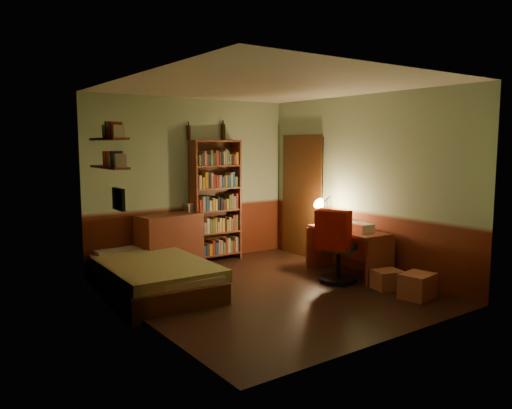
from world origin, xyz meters
TOP-DOWN VIEW (x-y plane):
  - floor at (0.00, 0.00)m, footprint 3.50×4.00m
  - ceiling at (0.00, 0.00)m, footprint 3.50×4.00m
  - wall_back at (0.00, 2.01)m, footprint 3.50×0.02m
  - wall_left at (-1.76, 0.00)m, footprint 0.02×4.00m
  - wall_right at (1.76, 0.00)m, footprint 0.02×4.00m
  - wall_front at (0.00, -2.01)m, footprint 3.50×0.02m
  - doorway at (1.72, 1.30)m, footprint 0.06×0.90m
  - door_trim at (1.69, 1.30)m, footprint 0.02×0.98m
  - bed at (-1.19, 0.97)m, footprint 1.34×2.28m
  - dresser at (-0.53, 1.76)m, footprint 0.99×0.57m
  - mini_stereo at (-0.06, 1.89)m, footprint 0.24×0.19m
  - bookshelf at (0.34, 1.85)m, footprint 0.84×0.29m
  - bottle_left at (-0.07, 1.96)m, footprint 0.08×0.08m
  - bottle_right at (0.56, 1.96)m, footprint 0.08×0.08m
  - desk at (1.43, -0.04)m, footprint 0.62×1.29m
  - paper_stack at (1.57, 0.29)m, footprint 0.30×0.35m
  - desk_lamp at (1.59, 0.58)m, footprint 0.21×0.21m
  - office_chair at (1.05, -0.22)m, footprint 0.55×0.52m
  - red_jacket at (0.84, -0.03)m, footprint 0.30×0.47m
  - wall_shelf_lower at (-1.64, 1.10)m, footprint 0.20×0.90m
  - wall_shelf_upper at (-1.64, 1.10)m, footprint 0.20×0.90m
  - framed_picture at (-1.72, 0.60)m, footprint 0.04×0.32m
  - cardboard_box_a at (1.32, -1.33)m, footprint 0.46×0.39m
  - cardboard_box_b at (1.32, -0.85)m, footprint 0.42×0.37m

SIDE VIEW (x-z plane):
  - floor at x=0.00m, z-range -0.02..0.00m
  - cardboard_box_b at x=1.32m, z-range 0.00..0.25m
  - cardboard_box_a at x=1.32m, z-range 0.00..0.31m
  - bed at x=-1.19m, z-range 0.00..0.65m
  - desk at x=1.43m, z-range 0.00..0.67m
  - dresser at x=-0.53m, z-range 0.00..0.84m
  - office_chair at x=1.05m, z-range 0.00..0.86m
  - paper_stack at x=1.57m, z-range 0.67..0.79m
  - mini_stereo at x=-0.06m, z-range 0.84..0.97m
  - desk_lamp at x=1.59m, z-range 0.67..1.26m
  - bookshelf at x=0.34m, z-range 0.00..1.95m
  - doorway at x=1.72m, z-range 0.00..2.00m
  - door_trim at x=1.69m, z-range -0.04..2.04m
  - red_jacket at x=0.84m, z-range 0.86..1.38m
  - framed_picture at x=-1.72m, z-range 1.12..1.38m
  - wall_back at x=0.00m, z-range 0.00..2.60m
  - wall_left at x=-1.76m, z-range 0.00..2.60m
  - wall_right at x=1.76m, z-range 0.00..2.60m
  - wall_front at x=0.00m, z-range 0.00..2.60m
  - wall_shelf_lower at x=-1.64m, z-range 1.59..1.61m
  - wall_shelf_upper at x=-1.64m, z-range 1.94..1.96m
  - bottle_left at x=-0.07m, z-range 1.95..2.17m
  - bottle_right at x=0.56m, z-range 1.95..2.21m
  - ceiling at x=0.00m, z-range 2.60..2.62m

